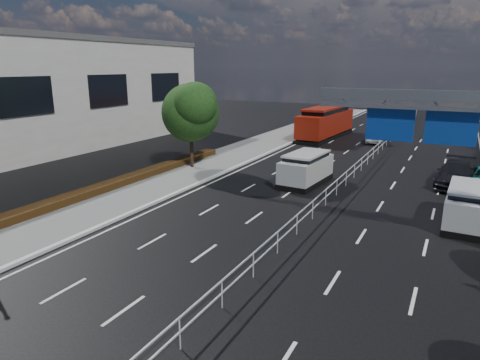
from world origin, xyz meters
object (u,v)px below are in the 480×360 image
at_px(near_car_silver, 375,136).
at_px(silver_minivan, 469,206).
at_px(red_bus, 326,122).
at_px(parked_car_dark, 456,174).
at_px(overhead_gantry, 472,122).
at_px(near_car_dark, 389,117).
at_px(white_minivan, 306,169).

height_order(near_car_silver, silver_minivan, silver_minivan).
bearing_deg(red_bus, silver_minivan, -55.04).
xyz_separation_m(silver_minivan, parked_car_dark, (-0.70, 7.88, -0.19)).
bearing_deg(parked_car_dark, silver_minivan, -80.77).
height_order(red_bus, near_car_silver, red_bus).
bearing_deg(overhead_gantry, silver_minivan, 83.42).
bearing_deg(near_car_silver, parked_car_dark, 115.10).
relative_size(near_car_dark, parked_car_dark, 0.72).
distance_m(red_bus, silver_minivan, 27.28).
relative_size(overhead_gantry, near_car_dark, 2.55).
xyz_separation_m(red_bus, parked_car_dark, (13.47, -15.43, -0.99)).
relative_size(red_bus, parked_car_dark, 2.10).
xyz_separation_m(overhead_gantry, red_bus, (-13.71, 27.25, -3.81)).
bearing_deg(near_car_dark, near_car_silver, 88.65).
xyz_separation_m(white_minivan, silver_minivan, (9.81, -3.75, -0.06)).
height_order(overhead_gantry, parked_car_dark, overhead_gantry).
relative_size(near_car_silver, silver_minivan, 0.84).
bearing_deg(white_minivan, red_bus, 107.14).
height_order(overhead_gantry, near_car_silver, overhead_gantry).
relative_size(white_minivan, near_car_dark, 1.27).
distance_m(near_car_dark, parked_car_dark, 34.81).
height_order(red_bus, silver_minivan, red_bus).
distance_m(overhead_gantry, parked_car_dark, 12.76).
distance_m(white_minivan, red_bus, 20.04).
bearing_deg(near_car_silver, red_bus, -11.70).
bearing_deg(near_car_dark, silver_minivan, 97.70).
xyz_separation_m(white_minivan, parked_car_dark, (9.11, 4.12, -0.25)).
height_order(near_car_silver, near_car_dark, near_car_silver).
distance_m(overhead_gantry, silver_minivan, 6.09).
bearing_deg(red_bus, near_car_dark, 81.02).
bearing_deg(silver_minivan, parked_car_dark, 97.12).
distance_m(overhead_gantry, near_car_dark, 46.62).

